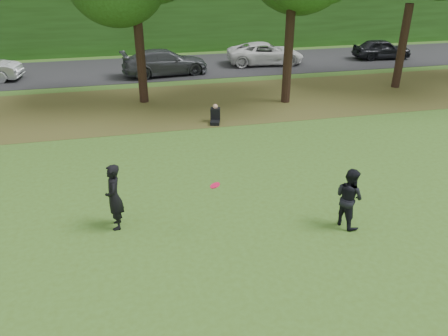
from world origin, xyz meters
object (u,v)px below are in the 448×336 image
Objects in this scene: seated_person at (215,116)px; frisbee at (215,185)px; player_left at (114,197)px; player_right at (349,198)px.

frisbee is at bearing -86.83° from seated_person.
player_left is 2.26× the size of seated_person.
frisbee reaches higher than seated_person.
frisbee is at bearing 70.83° from player_left.
player_left is 6.35m from player_right.
frisbee is 0.46× the size of seated_person.
seated_person is at bearing 78.27° from frisbee.
player_right is (6.21, -1.30, -0.08)m from player_left.
player_right is 4.50× the size of frisbee.
seated_person is (1.73, 8.33, -1.12)m from frisbee.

